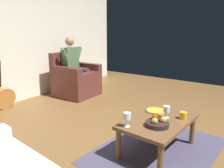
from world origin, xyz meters
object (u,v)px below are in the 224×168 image
guitar (4,97)px  wine_glass_far (127,117)px  person_seated (75,64)px  decorative_dish (155,111)px  coffee_table (158,124)px  fruit_bowl (157,123)px  armchair (75,80)px  wine_glass_near (167,110)px  candle_jar (183,115)px

guitar → wine_glass_far: bearing=87.1°
person_seated → decorative_dish: size_ratio=5.42×
coffee_table → wine_glass_far: (0.37, -0.21, 0.17)m
fruit_bowl → armchair: bearing=-117.7°
person_seated → fruit_bowl: size_ratio=4.93×
coffee_table → fruit_bowl: 0.20m
wine_glass_near → person_seated: bearing=-112.6°
armchair → coffee_table: 2.65m
armchair → coffee_table: bearing=64.1°
fruit_bowl → candle_jar: size_ratio=2.91×
candle_jar → wine_glass_far: bearing=-37.2°
coffee_table → guitar: 2.88m
coffee_table → person_seated: bearing=-115.1°
person_seated → coffee_table: size_ratio=1.24×
wine_glass_near → candle_jar: wine_glass_near is taller
wine_glass_far → decorative_dish: wine_glass_far is taller
person_seated → coffee_table: (1.13, 2.41, -0.33)m
wine_glass_near → fruit_bowl: bearing=1.6°
wine_glass_far → decorative_dish: 0.60m
coffee_table → decorative_dish: (-0.22, -0.14, 0.07)m
armchair → coffee_table: armchair is taller
wine_glass_far → fruit_bowl: (-0.21, 0.26, -0.08)m
guitar → candle_jar: (-0.43, 3.09, 0.21)m
decorative_dish → person_seated: bearing=-111.9°
armchair → wine_glass_near: (1.02, 2.45, 0.17)m
decorative_dish → armchair: bearing=-111.9°
armchair → person_seated: person_seated is taller
guitar → candle_jar: guitar is taller
guitar → wine_glass_far: (0.13, 2.66, 0.28)m
wine_glass_near → coffee_table: bearing=-24.3°
armchair → candle_jar: bearing=69.7°
coffee_table → wine_glass_near: bearing=155.7°
fruit_bowl → decorative_dish: bearing=-153.1°
coffee_table → candle_jar: candle_jar is taller
decorative_dish → candle_jar: (0.02, 0.36, 0.03)m
armchair → candle_jar: 2.78m
coffee_table → candle_jar: (-0.20, 0.22, 0.10)m
armchair → wine_glass_far: bearing=54.9°
wine_glass_near → wine_glass_far: size_ratio=0.92×
wine_glass_far → decorative_dish: size_ratio=0.70×
candle_jar → wine_glass_near: bearing=-62.9°
wine_glass_far → armchair: bearing=-124.3°
person_seated → guitar: size_ratio=1.23×
person_seated → fruit_bowl: bearing=61.6°
wine_glass_far → guitar: bearing=-92.9°
person_seated → guitar: 1.50m
wine_glass_near → wine_glass_far: bearing=-28.2°
person_seated → candle_jar: person_seated is taller
wine_glass_far → fruit_bowl: size_ratio=0.63×
decorative_dish → wine_glass_far: bearing=-6.7°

